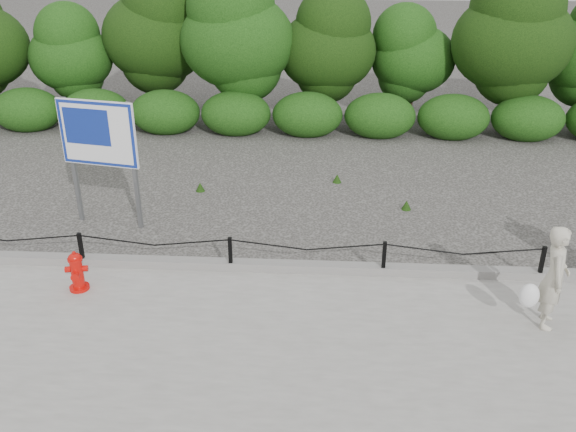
# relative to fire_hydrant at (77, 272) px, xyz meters

# --- Properties ---
(ground) EXTENTS (90.00, 90.00, 0.00)m
(ground) POSITION_rel_fire_hydrant_xyz_m (2.29, 0.74, -0.39)
(ground) COLOR #2D2B28
(ground) RESTS_ON ground
(sidewalk) EXTENTS (14.00, 4.00, 0.08)m
(sidewalk) POSITION_rel_fire_hydrant_xyz_m (2.29, -1.26, -0.35)
(sidewalk) COLOR gray
(sidewalk) RESTS_ON ground
(curb) EXTENTS (14.00, 0.22, 0.14)m
(curb) POSITION_rel_fire_hydrant_xyz_m (2.29, 0.79, -0.24)
(curb) COLOR slate
(curb) RESTS_ON sidewalk
(chain_barrier) EXTENTS (10.06, 0.06, 0.60)m
(chain_barrier) POSITION_rel_fire_hydrant_xyz_m (2.29, 0.74, 0.06)
(chain_barrier) COLOR black
(chain_barrier) RESTS_ON sidewalk
(treeline) EXTENTS (20.13, 3.59, 4.43)m
(treeline) POSITION_rel_fire_hydrant_xyz_m (2.59, 9.65, 2.01)
(treeline) COLOR black
(treeline) RESTS_ON ground
(fire_hydrant) EXTENTS (0.36, 0.38, 0.66)m
(fire_hydrant) POSITION_rel_fire_hydrant_xyz_m (0.00, 0.00, 0.00)
(fire_hydrant) COLOR red
(fire_hydrant) RESTS_ON sidewalk
(pedestrian) EXTENTS (0.74, 0.63, 1.54)m
(pedestrian) POSITION_rel_fire_hydrant_xyz_m (6.97, -0.50, 0.44)
(pedestrian) COLOR #BDB6A2
(pedestrian) RESTS_ON sidewalk
(advertising_sign) EXTENTS (1.51, 0.41, 2.45)m
(advertising_sign) POSITION_rel_fire_hydrant_xyz_m (-0.35, 2.48, 1.33)
(advertising_sign) COLOR slate
(advertising_sign) RESTS_ON ground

